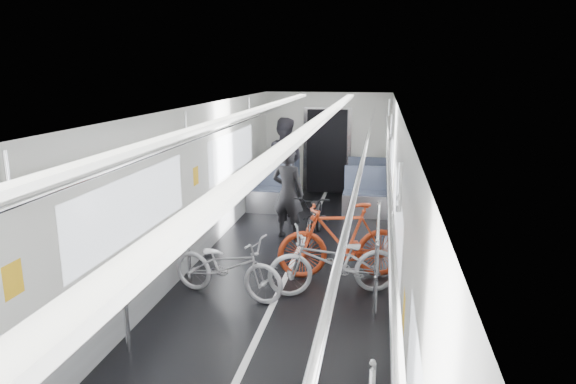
# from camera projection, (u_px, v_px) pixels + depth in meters

# --- Properties ---
(car_shell) EXTENTS (3.02, 14.01, 2.41)m
(car_shell) POSITION_uv_depth(u_px,v_px,m) (289.00, 198.00, 7.35)
(car_shell) COLOR black
(car_shell) RESTS_ON ground
(bike_left_far) EXTENTS (1.69, 0.93, 0.84)m
(bike_left_far) POSITION_uv_depth(u_px,v_px,m) (227.00, 266.00, 6.70)
(bike_left_far) COLOR #AEADB2
(bike_left_far) RESTS_ON floor
(bike_right_mid) EXTENTS (1.86, 1.12, 0.92)m
(bike_right_mid) POSITION_uv_depth(u_px,v_px,m) (334.00, 262.00, 6.74)
(bike_right_mid) COLOR #ACADB1
(bike_right_mid) RESTS_ON floor
(bike_right_far) EXTENTS (1.91, 0.95, 1.10)m
(bike_right_far) POSITION_uv_depth(u_px,v_px,m) (342.00, 241.00, 7.28)
(bike_right_far) COLOR #B83716
(bike_right_far) RESTS_ON floor
(bike_aisle) EXTENTS (0.59, 1.67, 0.88)m
(bike_aisle) POSITION_uv_depth(u_px,v_px,m) (315.00, 216.00, 8.89)
(bike_aisle) COLOR black
(bike_aisle) RESTS_ON floor
(person_standing) EXTENTS (0.68, 0.54, 1.62)m
(person_standing) POSITION_uv_depth(u_px,v_px,m) (288.00, 193.00, 8.99)
(person_standing) COLOR black
(person_standing) RESTS_ON floor
(person_seated) EXTENTS (0.98, 0.80, 1.91)m
(person_seated) POSITION_uv_depth(u_px,v_px,m) (283.00, 161.00, 11.34)
(person_seated) COLOR #2B2A31
(person_seated) RESTS_ON floor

